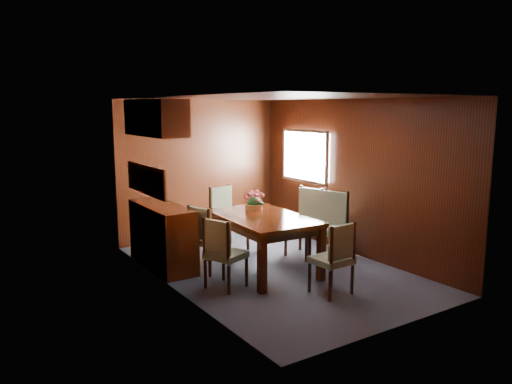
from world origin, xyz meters
TOP-DOWN VIEW (x-y plane):
  - ground at (0.00, 0.00)m, footprint 4.50×4.50m
  - room_shell at (-0.10, 0.33)m, footprint 3.06×4.52m
  - sideboard at (-1.25, 1.00)m, footprint 0.48×1.40m
  - dining_table at (-0.15, 0.08)m, footprint 1.13×1.73m
  - chair_left_near at (-0.98, -0.27)m, footprint 0.55×0.56m
  - chair_left_far at (-0.85, 0.43)m, footprint 0.54×0.55m
  - chair_right_near at (0.96, -0.08)m, footprint 0.61×0.63m
  - chair_right_far at (0.87, 0.32)m, footprint 0.61×0.63m
  - chair_head at (0.06, -1.21)m, footprint 0.46×0.44m
  - chair_foot at (-0.05, 1.27)m, footprint 0.60×0.58m
  - flower_centerpiece at (-0.02, 0.48)m, footprint 0.28×0.28m

SIDE VIEW (x-z plane):
  - ground at x=0.00m, z-range 0.00..0.00m
  - sideboard at x=-1.25m, z-range 0.00..0.90m
  - chair_head at x=0.06m, z-range 0.05..0.97m
  - chair_left_near at x=-0.98m, z-range 0.05..0.97m
  - chair_left_far at x=-0.85m, z-range 0.05..1.00m
  - chair_foot at x=-0.05m, z-range 0.06..1.09m
  - chair_right_far at x=0.87m, z-range 0.06..1.11m
  - chair_right_near at x=0.96m, z-range 0.06..1.11m
  - dining_table at x=-0.15m, z-range 0.28..1.07m
  - flower_centerpiece at x=-0.02m, z-range 0.78..1.06m
  - room_shell at x=-0.10m, z-range 0.43..2.84m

